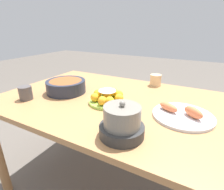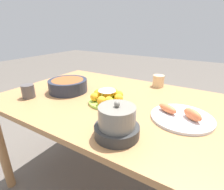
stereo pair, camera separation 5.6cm
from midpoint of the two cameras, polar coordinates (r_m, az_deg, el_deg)
The scene contains 9 objects.
ground_plane at distance 1.52m, azimuth 2.41°, elevation -27.45°, with size 12.00×12.00×0.00m, color #5B544C.
dining_table at distance 1.12m, azimuth 2.91°, elevation -5.55°, with size 1.48×0.93×0.72m.
cake_plate at distance 1.03m, azimuth 0.03°, elevation -0.85°, with size 0.22×0.22×0.08m.
serving_bowl at distance 1.24m, azimuth -12.91°, elevation 3.13°, with size 0.26×0.26×0.08m.
sauce_bowl at distance 1.46m, azimuth -13.34°, elevation 4.75°, with size 0.10×0.10×0.03m.
seafood_platter at distance 0.93m, azimuth 23.37°, elevation -6.38°, with size 0.30×0.30×0.07m.
cup_near at distance 1.36m, azimuth 16.06°, elevation 4.45°, with size 0.08×0.08×0.09m.
cup_far at distance 1.21m, azimuth -24.51°, elevation 1.10°, with size 0.08×0.08×0.08m.
warming_pot at distance 0.71m, azimuth 3.86°, elevation -9.16°, with size 0.19×0.19×0.16m.
Camera 2 is at (-0.50, 0.86, 1.14)m, focal length 28.00 mm.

